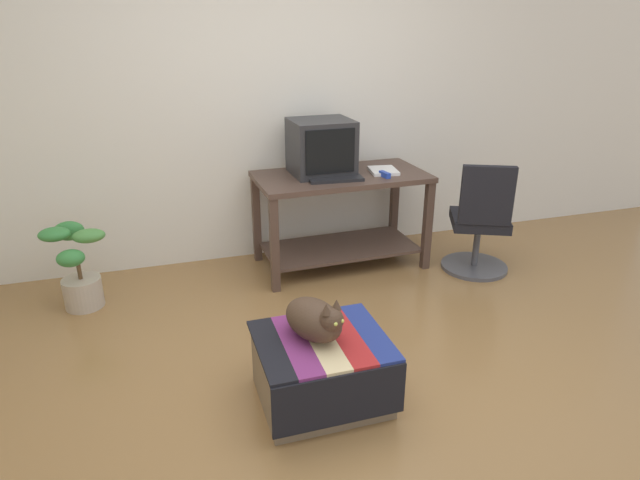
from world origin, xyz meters
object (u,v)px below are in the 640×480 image
Objects in this scene: keyboard at (336,179)px; book at (383,171)px; desk at (341,204)px; tv_monitor at (321,148)px; potted_plant at (78,270)px; ottoman_with_blanket at (322,370)px; office_chair at (480,226)px; stapler at (385,175)px; cat at (316,319)px.

keyboard is 0.44m from book.
tv_monitor is at bearing 153.48° from desk.
potted_plant is (-1.80, -0.20, -0.68)m from tv_monitor.
book is 1.93m from ottoman_with_blanket.
desk is 1.96m from potted_plant.
desk is 1.49× the size of office_chair.
book is at bearing 60.45° from stapler.
cat is 0.75× the size of potted_plant.
ottoman_with_blanket is at bearing -108.83° from tv_monitor.
book is 0.41× the size of potted_plant.
book is at bearing 32.30° from cat.
book is (0.33, -0.04, 0.25)m from desk.
desk is at bearing 138.26° from stapler.
keyboard is 0.45× the size of office_chair.
potted_plant is (-1.84, 0.01, -0.49)m from keyboard.
ottoman_with_blanket is 2.00m from office_chair.
desk is 2.96× the size of cat.
book is 0.14m from stapler.
tv_monitor is at bearing 176.26° from book.
ottoman_with_blanket is at bearing -113.57° from book.
cat is 0.50× the size of office_chair.
book is 1.85m from cat.
keyboard is 0.89× the size of cat.
stapler reaches higher than potted_plant.
keyboard is 1.55m from cat.
office_chair is at bearing -6.29° from potted_plant.
desk is 2.01× the size of ottoman_with_blanket.
cat is at bearing -48.52° from potted_plant.
stapler is at bearing 31.10° from cat.
tv_monitor is 0.71× the size of ottoman_with_blanket.
desk is at bearing -0.54° from office_chair.
tv_monitor is 1.78m from cat.
potted_plant is 2.28m from stapler.
cat is 1.72m from stapler.
tv_monitor reaches higher than ottoman_with_blanket.
stapler reaches higher than keyboard.
keyboard is (-0.10, -0.15, 0.25)m from desk.
cat is (-0.54, -1.63, -0.48)m from tv_monitor.
tv_monitor reaches higher than book.
book is 2.22× the size of stapler.
keyboard is at bearing 43.46° from cat.
tv_monitor reaches higher than stapler.
office_chair reaches higher than desk.
keyboard is 0.67× the size of potted_plant.
keyboard is at bearing 8.72° from office_chair.
stapler reaches higher than ottoman_with_blanket.
keyboard is at bearing -0.44° from potted_plant.
cat is at bearing 58.24° from office_chair.
desk is at bearing -26.52° from tv_monitor.
book is at bearing 2.42° from potted_plant.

